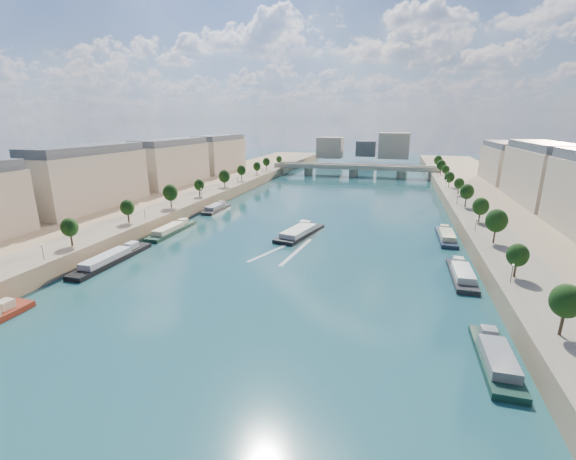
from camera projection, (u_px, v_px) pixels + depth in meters
The scene contains 17 objects.
ground at pixel (315, 223), 145.68m from camera, with size 700.00×700.00×0.00m, color #0C2F35.
quay_left at pixel (149, 206), 163.54m from camera, with size 44.00×520.00×5.00m, color #9E8460.
quay_right at pixel (530, 231), 126.46m from camera, with size 44.00×520.00×5.00m, color #9E8460.
pave_left at pixel (180, 202), 158.97m from camera, with size 14.00×520.00×0.10m, color gray.
pave_right at pixel (481, 220), 129.62m from camera, with size 14.00×520.00×0.10m, color gray.
trees_left at pixel (186, 188), 158.82m from camera, with size 4.80×268.80×8.26m.
trees_right at pixel (472, 199), 137.90m from camera, with size 4.80×268.80×8.26m.
lamps_left at pixel (176, 201), 147.80m from camera, with size 0.36×200.36×4.28m.
lamps_right at pixel (465, 209), 134.66m from camera, with size 0.36×200.36×4.28m.
buildings_left at pixel (137, 169), 174.17m from camera, with size 16.00×226.00×23.20m.
buildings_right at pixel (569, 185), 130.39m from camera, with size 16.00×226.00×23.20m.
skyline at pixel (369, 147), 344.18m from camera, with size 79.00×42.00×22.00m.
bridge at pixel (354, 169), 266.45m from camera, with size 112.00×12.00×8.15m.
tour_barge at pixel (300, 233), 130.39m from camera, with size 12.60×26.04×3.59m.
wake at pixel (286, 250), 115.19m from camera, with size 13.34×25.98×0.04m.
moored_barges_left at pixel (103, 263), 102.51m from camera, with size 5.00×151.52×3.60m.
moored_barges_right at pixel (476, 311), 76.79m from camera, with size 5.00×128.51×3.60m.
Camera 1 is at (27.76, -38.40, 37.58)m, focal length 24.00 mm.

